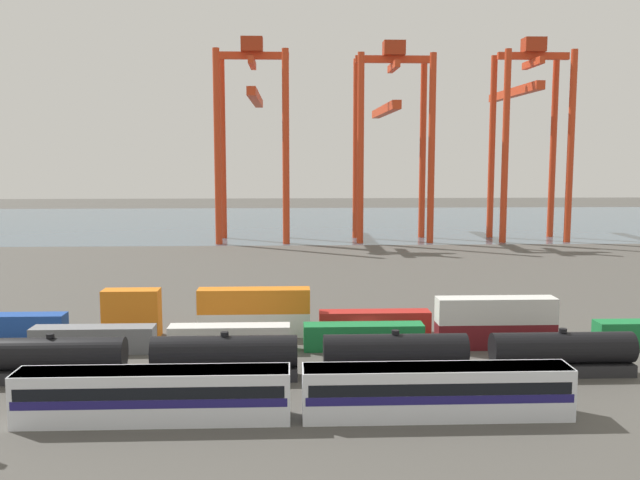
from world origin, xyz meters
name	(u,v)px	position (x,y,z in m)	size (l,w,h in m)	color
ground_plane	(340,277)	(0.00, 40.00, 0.00)	(420.00, 420.00, 0.00)	#4C4944
harbour_water	(318,222)	(0.00, 134.96, 0.00)	(400.00, 110.00, 0.01)	#475B6B
passenger_train	(296,391)	(-7.54, -21.53, 2.14)	(41.01, 3.14, 3.90)	silver
freight_tank_row	(310,356)	(-6.22, -11.83, 1.97)	(57.58, 2.76, 4.22)	#232326
shipping_container_0	(94,339)	(-27.58, -2.76, 1.30)	(12.10, 2.44, 2.60)	slate
shipping_container_1	(230,338)	(-14.09, -2.76, 1.30)	(12.10, 2.44, 2.60)	silver
shipping_container_2	(363,336)	(-0.60, -2.76, 1.30)	(12.10, 2.44, 2.60)	#197538
shipping_container_3	(495,335)	(12.89, -2.76, 1.30)	(12.10, 2.44, 2.60)	maroon
shipping_container_4	(496,310)	(12.89, -2.76, 3.90)	(12.10, 2.44, 2.60)	silver
shipping_container_5	(625,334)	(26.38, -2.76, 1.30)	(6.04, 2.44, 2.60)	#197538
shipping_container_9	(8,326)	(-38.24, 3.08, 1.30)	(12.10, 2.44, 2.60)	#1C4299
shipping_container_10	(132,325)	(-25.08, 3.08, 1.30)	(6.04, 2.44, 2.60)	orange
shipping_container_11	(131,301)	(-25.08, 3.08, 3.90)	(6.04, 2.44, 2.60)	orange
shipping_container_12	(254,324)	(-11.93, 3.08, 1.30)	(12.10, 2.44, 2.60)	silver
shipping_container_13	(254,300)	(-11.93, 3.08, 3.90)	(12.10, 2.44, 2.60)	orange
shipping_container_14	(375,323)	(1.23, 3.08, 1.30)	(12.10, 2.44, 2.60)	#AD211C
gantry_crane_west	(254,118)	(-16.42, 92.25, 27.99)	(16.49, 40.08, 45.66)	red
gantry_crane_central	(391,123)	(15.42, 92.28, 27.07)	(17.42, 39.60, 45.03)	red
gantry_crane_east	(527,117)	(47.25, 91.97, 28.34)	(16.37, 37.95, 45.94)	red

